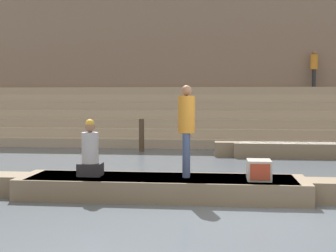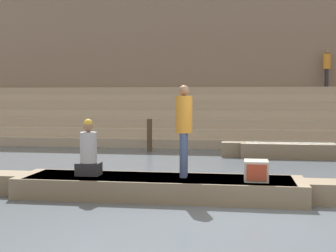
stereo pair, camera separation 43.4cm
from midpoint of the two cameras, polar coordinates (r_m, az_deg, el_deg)
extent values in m
plane|color=#4C5660|center=(7.72, 13.02, -10.88)|extent=(120.00, 120.00, 0.00)
cube|color=tan|center=(19.46, 10.38, -1.63)|extent=(36.00, 4.73, 0.34)
cube|color=#B2A28D|center=(19.76, 10.36, -0.57)|extent=(36.00, 4.05, 0.34)
cube|color=tan|center=(20.08, 10.35, 0.46)|extent=(36.00, 3.38, 0.34)
cube|color=#B2A28D|center=(20.40, 10.33, 1.45)|extent=(36.00, 2.70, 0.34)
cube|color=tan|center=(20.73, 10.31, 2.41)|extent=(36.00, 2.03, 0.34)
cube|color=#B2A28D|center=(21.06, 10.30, 3.34)|extent=(36.00, 1.35, 0.34)
cube|color=tan|center=(21.40, 10.28, 4.25)|extent=(36.00, 0.68, 0.34)
cube|color=#7F6B5B|center=(22.46, 10.27, 9.43)|extent=(34.20, 1.20, 8.45)
cube|color=#4C4037|center=(21.78, 10.20, -0.72)|extent=(34.20, 0.12, 0.60)
cube|color=#756651|center=(8.97, 0.23, -7.48)|extent=(5.46, 1.26, 0.39)
cube|color=#993328|center=(8.94, 0.23, -6.41)|extent=(5.02, 1.16, 0.05)
cube|color=#756651|center=(9.06, 20.26, -7.59)|extent=(0.76, 0.69, 0.39)
cube|color=#756651|center=(9.91, -17.98, -6.60)|extent=(0.76, 0.69, 0.39)
cylinder|color=olive|center=(9.81, -3.90, -5.97)|extent=(3.00, 0.04, 0.04)
cylinder|color=#3D4C75|center=(9.01, 3.38, -3.47)|extent=(0.14, 0.14, 0.84)
cylinder|color=#3D4C75|center=(8.83, 3.28, -3.61)|extent=(0.14, 0.14, 0.84)
cylinder|color=orange|center=(8.86, 3.35, 1.42)|extent=(0.32, 0.32, 0.70)
sphere|color=#8C664C|center=(8.85, 3.36, 4.34)|extent=(0.20, 0.20, 0.20)
cube|color=#28282D|center=(9.22, -8.32, -5.20)|extent=(0.45, 0.36, 0.25)
cylinder|color=#B2B2BC|center=(9.17, -8.34, -2.60)|extent=(0.32, 0.32, 0.60)
sphere|color=#8C664C|center=(9.14, -8.36, -0.12)|extent=(0.20, 0.20, 0.20)
sphere|color=gold|center=(9.13, -8.37, 0.32)|extent=(0.17, 0.17, 0.17)
cube|color=#9E998E|center=(8.72, 12.10, -5.34)|extent=(0.43, 0.48, 0.37)
cube|color=#99331E|center=(8.48, 12.20, -5.59)|extent=(0.35, 0.02, 0.29)
cube|color=#756651|center=(15.43, 17.74, -2.86)|extent=(4.33, 1.06, 0.46)
cube|color=beige|center=(15.41, 17.76, -2.10)|extent=(3.99, 0.96, 0.05)
cube|color=#756651|center=(15.23, 8.52, -2.81)|extent=(0.61, 0.58, 0.46)
cylinder|color=#473828|center=(16.42, -1.52, -1.12)|extent=(0.18, 0.18, 1.14)
cylinder|color=#28282D|center=(21.86, 19.27, 5.55)|extent=(0.13, 0.13, 0.78)
cylinder|color=#28282D|center=(21.69, 19.35, 5.56)|extent=(0.13, 0.13, 0.78)
cylinder|color=orange|center=(21.82, 19.35, 7.43)|extent=(0.32, 0.32, 0.65)
sphere|color=#8C664C|center=(21.85, 19.37, 8.52)|extent=(0.18, 0.18, 0.18)
camera|label=1|loc=(0.22, -88.76, 0.08)|focal=50.00mm
camera|label=2|loc=(0.22, 91.24, -0.08)|focal=50.00mm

